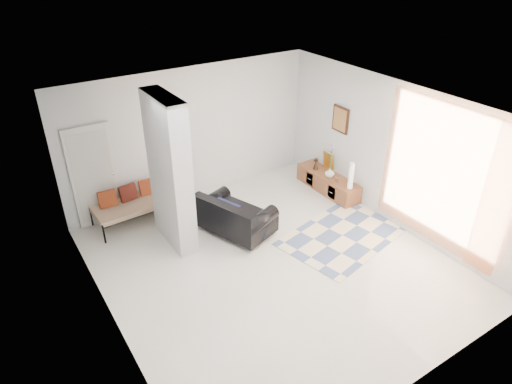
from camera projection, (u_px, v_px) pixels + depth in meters
floor at (272, 263)px, 8.00m from camera, size 6.00×6.00×0.00m
ceiling at (276, 111)px, 6.61m from camera, size 6.00×6.00×0.00m
wall_back at (191, 134)px, 9.49m from camera, size 6.00×0.00×6.00m
wall_front at (427, 305)px, 5.12m from camera, size 6.00×0.00×6.00m
wall_left at (103, 251)px, 6.00m from camera, size 0.00×6.00×6.00m
wall_right at (393, 155)px, 8.61m from camera, size 0.00×6.00×6.00m
partition_column at (170, 173)px, 7.95m from camera, size 0.35×1.20×2.80m
hallway_door at (94, 176)px, 8.66m from camera, size 0.85×0.06×2.04m
curtain at (442, 177)px, 7.71m from camera, size 0.00×2.55×2.55m
wall_art at (341, 119)px, 9.54m from camera, size 0.04×0.45×0.55m
media_console at (328, 183)px, 10.16m from camera, size 0.45×1.67×0.80m
loveseat at (233, 217)px, 8.64m from camera, size 1.28×1.65×0.76m
daybed at (138, 202)px, 9.03m from camera, size 1.84×0.84×0.77m
area_rug at (343, 236)px, 8.72m from camera, size 2.59×2.00×0.01m
cylinder_lamp at (351, 176)px, 9.40m from camera, size 0.10×0.10×0.57m
bronze_figurine at (316, 164)px, 10.25m from camera, size 0.15×0.15×0.26m
vase at (330, 172)px, 9.92m from camera, size 0.22×0.22×0.21m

